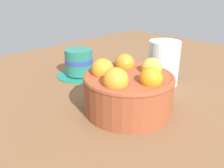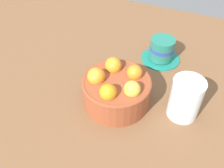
% 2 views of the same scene
% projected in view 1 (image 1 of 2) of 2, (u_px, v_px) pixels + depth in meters
% --- Properties ---
extents(ground_plane, '(1.37, 1.12, 0.04)m').
position_uv_depth(ground_plane, '(128.00, 119.00, 0.48)').
color(ground_plane, brown).
extents(terracotta_bowl, '(0.17, 0.17, 0.10)m').
position_uv_depth(terracotta_bowl, '(128.00, 89.00, 0.46)').
color(terracotta_bowl, brown).
rests_on(terracotta_bowl, ground_plane).
extents(coffee_cup, '(0.12, 0.12, 0.07)m').
position_uv_depth(coffee_cup, '(79.00, 64.00, 0.64)').
color(coffee_cup, '#1A7767').
rests_on(coffee_cup, ground_plane).
extents(water_glass, '(0.07, 0.07, 0.11)m').
position_uv_depth(water_glass, '(163.00, 63.00, 0.58)').
color(water_glass, silver).
rests_on(water_glass, ground_plane).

